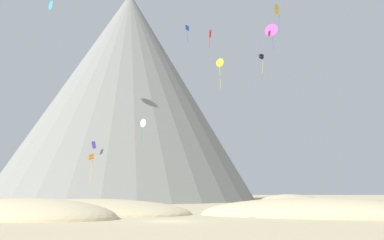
{
  "coord_description": "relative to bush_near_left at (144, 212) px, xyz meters",
  "views": [
    {
      "loc": [
        1.1,
        -37.28,
        2.71
      ],
      "look_at": [
        2.98,
        42.54,
        16.4
      ],
      "focal_mm": 38.4,
      "sensor_mm": 36.0,
      "label": 1
    }
  ],
  "objects": [
    {
      "name": "ground_plane",
      "position": [
        3.15,
        -9.78,
        -0.29
      ],
      "size": [
        400.0,
        400.0,
        0.0
      ],
      "primitive_type": "plane",
      "color": "#CCBA8E"
    },
    {
      "name": "dune_foreground_left",
      "position": [
        20.43,
        15.57,
        -0.29
      ],
      "size": [
        14.58,
        21.43,
        4.23
      ],
      "primitive_type": "ellipsoid",
      "rotation": [
        0.0,
        0.0,
        1.38
      ],
      "color": "beige",
      "rests_on": "ground_plane"
    },
    {
      "name": "dune_foreground_right",
      "position": [
        -6.74,
        3.27,
        -0.29
      ],
      "size": [
        28.84,
        22.79,
        3.4
      ],
      "primitive_type": "ellipsoid",
      "rotation": [
        0.0,
        0.0,
        2.8
      ],
      "color": "beige",
      "rests_on": "ground_plane"
    },
    {
      "name": "dune_midground",
      "position": [
        18.41,
        -3.59,
        -0.29
      ],
      "size": [
        27.19,
        17.67,
        3.84
      ],
      "primitive_type": "ellipsoid",
      "rotation": [
        0.0,
        0.0,
        2.78
      ],
      "color": "#CCBA8E",
      "rests_on": "ground_plane"
    },
    {
      "name": "dune_back_low",
      "position": [
        -11.09,
        -5.4,
        -0.29
      ],
      "size": [
        21.29,
        15.49,
        3.93
      ],
      "primitive_type": "ellipsoid",
      "rotation": [
        0.0,
        0.0,
        2.87
      ],
      "color": "beige",
      "rests_on": "ground_plane"
    },
    {
      "name": "bush_near_left",
      "position": [
        0.0,
        0.0,
        0.0
      ],
      "size": [
        1.58,
        1.58,
        0.58
      ],
      "primitive_type": "cone",
      "rotation": [
        0.0,
        0.0,
        5.18
      ],
      "color": "#668C4C",
      "rests_on": "ground_plane"
    },
    {
      "name": "bush_near_right",
      "position": [
        11.67,
        -4.7,
        0.0
      ],
      "size": [
        1.79,
        1.79,
        0.59
      ],
      "primitive_type": "cone",
      "rotation": [
        0.0,
        0.0,
        1.77
      ],
      "color": "#568442",
      "rests_on": "ground_plane"
    },
    {
      "name": "bush_far_right",
      "position": [
        14.7,
        3.78,
        0.25
      ],
      "size": [
        3.59,
        3.59,
        1.09
      ],
      "primitive_type": "cone",
      "rotation": [
        0.0,
        0.0,
        5.52
      ],
      "color": "#568442",
      "rests_on": "ground_plane"
    },
    {
      "name": "bush_low_patch",
      "position": [
        -13.71,
        3.55,
        0.13
      ],
      "size": [
        3.81,
        3.81,
        0.84
      ],
      "primitive_type": "cone",
      "rotation": [
        0.0,
        0.0,
        5.57
      ],
      "color": "#386633",
      "rests_on": "ground_plane"
    },
    {
      "name": "rock_massif",
      "position": [
        -13.1,
        69.18,
        28.09
      ],
      "size": [
        93.44,
        93.44,
        60.99
      ],
      "color": "gray",
      "rests_on": "ground_plane"
    },
    {
      "name": "kite_white_mid",
      "position": [
        -2.68,
        23.26,
        13.84
      ],
      "size": [
        1.2,
        1.18,
        4.28
      ],
      "rotation": [
        0.0,
        0.0,
        5.51
      ],
      "color": "white"
    },
    {
      "name": "kite_magenta_high",
      "position": [
        20.1,
        22.16,
        30.61
      ],
      "size": [
        2.3,
        1.64,
        4.95
      ],
      "rotation": [
        0.0,
        0.0,
        2.61
      ],
      "color": "#D1339E"
    },
    {
      "name": "kite_indigo_low",
      "position": [
        -14.14,
        38.11,
        11.7
      ],
      "size": [
        1.06,
        0.56,
        1.64
      ],
      "rotation": [
        0.0,
        0.0,
        5.85
      ],
      "color": "#5138B2"
    },
    {
      "name": "kite_black_high",
      "position": [
        21.84,
        40.49,
        31.81
      ],
      "size": [
        1.14,
        1.11,
        4.52
      ],
      "rotation": [
        0.0,
        0.0,
        2.05
      ],
      "color": "black"
    },
    {
      "name": "kite_gold_high",
      "position": [
        23.95,
        32.65,
        39.44
      ],
      "size": [
        1.81,
        2.14,
        6.5
      ],
      "rotation": [
        0.0,
        0.0,
        0.93
      ],
      "color": "gold"
    },
    {
      "name": "kite_red_high",
      "position": [
        8.41,
        12.71,
        25.85
      ],
      "size": [
        0.43,
        0.69,
        2.81
      ],
      "rotation": [
        0.0,
        0.0,
        0.16
      ],
      "color": "red"
    },
    {
      "name": "kite_orange_low",
      "position": [
        -11.79,
        25.31,
        8.03
      ],
      "size": [
        1.18,
        1.14,
        5.25
      ],
      "rotation": [
        0.0,
        0.0,
        1.96
      ],
      "color": "orange"
    },
    {
      "name": "kite_cyan_high",
      "position": [
        -23.57,
        34.73,
        40.86
      ],
      "size": [
        1.49,
        1.72,
        2.0
      ],
      "rotation": [
        0.0,
        0.0,
        2.26
      ],
      "color": "#33BCDB"
    },
    {
      "name": "kite_blue_high",
      "position": [
        5.03,
        23.55,
        31.15
      ],
      "size": [
        0.7,
        0.78,
        3.37
      ],
      "rotation": [
        0.0,
        0.0,
        3.08
      ],
      "color": "blue"
    },
    {
      "name": "kite_yellow_high",
      "position": [
        11.37,
        27.49,
        26.13
      ],
      "size": [
        1.55,
        1.3,
        5.86
      ],
      "rotation": [
        0.0,
        0.0,
        2.5
      ],
      "color": "yellow"
    }
  ]
}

